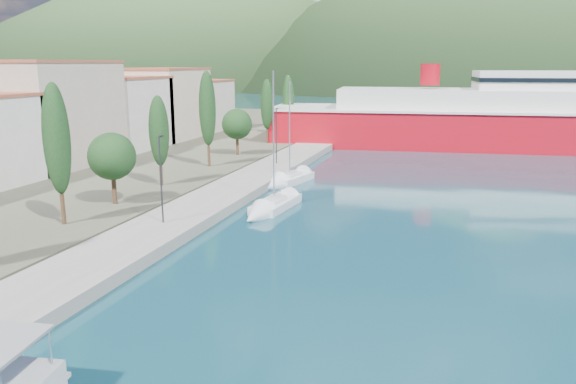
% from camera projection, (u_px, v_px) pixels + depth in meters
% --- Properties ---
extents(ground, '(1400.00, 1400.00, 0.00)m').
position_uv_depth(ground, '(419.00, 112.00, 135.72)').
color(ground, '#144351').
extents(quay, '(5.00, 88.00, 0.80)m').
position_uv_depth(quay, '(233.00, 190.00, 50.83)').
color(quay, gray).
rests_on(quay, ground).
extents(town_buildings, '(9.20, 69.20, 11.30)m').
position_uv_depth(town_buildings, '(88.00, 116.00, 66.51)').
color(town_buildings, beige).
rests_on(town_buildings, land_strip).
extents(tree_row, '(3.73, 64.71, 10.50)m').
position_uv_depth(tree_row, '(188.00, 125.00, 55.76)').
color(tree_row, '#47301E').
rests_on(tree_row, land_strip).
extents(lamp_posts, '(0.15, 47.99, 6.06)m').
position_uv_depth(lamp_posts, '(167.00, 174.00, 39.18)').
color(lamp_posts, '#2D2D33').
rests_on(lamp_posts, quay).
extents(sailboat_near, '(2.98, 8.47, 11.94)m').
position_uv_depth(sailboat_near, '(265.00, 210.00, 44.34)').
color(sailboat_near, silver).
rests_on(sailboat_near, ground).
extents(sailboat_mid, '(4.00, 7.76, 10.91)m').
position_uv_depth(sailboat_mid, '(282.00, 182.00, 54.73)').
color(sailboat_mid, silver).
rests_on(sailboat_mid, ground).
extents(ferry, '(62.62, 20.42, 12.21)m').
position_uv_depth(ferry, '(491.00, 121.00, 78.86)').
color(ferry, '#B20B18').
rests_on(ferry, ground).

